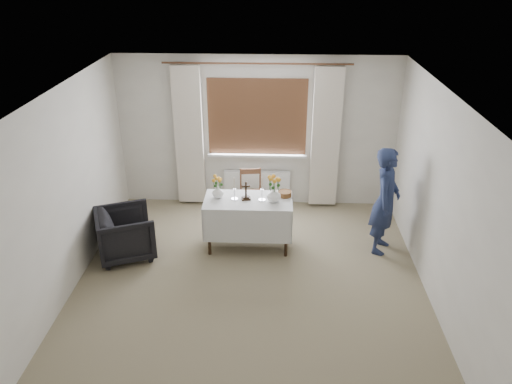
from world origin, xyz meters
TOP-DOWN VIEW (x-y plane):
  - ground at (0.00, 0.00)m, footprint 5.00×5.00m
  - altar_table at (-0.07, 1.05)m, footprint 1.24×0.64m
  - wooden_chair at (-0.07, 1.95)m, footprint 0.41×0.41m
  - armchair at (-1.77, 0.74)m, footprint 0.99×0.98m
  - person at (1.84, 1.06)m, footprint 0.55×0.66m
  - radiator at (0.00, 2.42)m, footprint 1.10×0.10m
  - wooden_cross at (-0.10, 1.06)m, footprint 0.14×0.11m
  - candlestick_left at (-0.26, 1.06)m, footprint 0.12×0.12m
  - candlestick_right at (0.13, 1.04)m, footprint 0.10×0.10m
  - flower_vase_left at (-0.50, 1.11)m, footprint 0.17×0.17m
  - flower_vase_right at (0.29, 1.01)m, footprint 0.25×0.25m
  - wicker_basket at (0.45, 1.19)m, footprint 0.21×0.21m

SIDE VIEW (x-z plane):
  - ground at x=0.00m, z-range 0.00..0.00m
  - radiator at x=0.00m, z-range 0.00..0.60m
  - armchair at x=-1.77m, z-range 0.00..0.69m
  - altar_table at x=-0.07m, z-range 0.00..0.76m
  - wooden_chair at x=-0.07m, z-range 0.00..0.79m
  - person at x=1.84m, z-range 0.00..1.56m
  - wicker_basket at x=0.45m, z-range 0.76..0.84m
  - flower_vase_left at x=-0.50m, z-range 0.76..0.94m
  - flower_vase_right at x=0.29m, z-range 0.76..0.97m
  - wooden_cross at x=-0.10m, z-range 0.76..1.03m
  - candlestick_left at x=-0.26m, z-range 0.76..1.10m
  - candlestick_right at x=0.13m, z-range 0.76..1.11m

